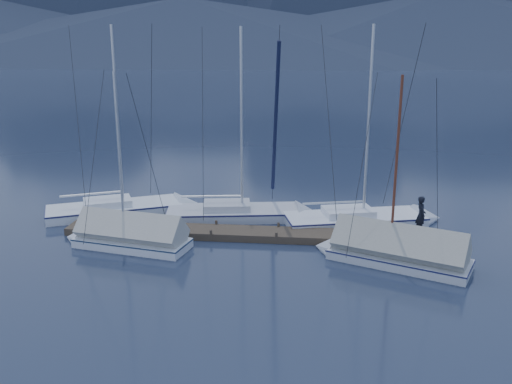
# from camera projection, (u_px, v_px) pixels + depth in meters

# --- Properties ---
(ground) EXTENTS (1000.00, 1000.00, 0.00)m
(ground) POSITION_uv_depth(u_px,v_px,m) (251.00, 253.00, 23.35)
(ground) COLOR #161F33
(ground) RESTS_ON ground
(dock) EXTENTS (18.00, 1.50, 0.54)m
(dock) POSITION_uv_depth(u_px,v_px,m) (256.00, 235.00, 25.24)
(dock) COLOR #382D23
(dock) RESTS_ON ground
(mooring_posts) EXTENTS (15.12, 1.52, 0.35)m
(mooring_posts) POSITION_uv_depth(u_px,v_px,m) (245.00, 230.00, 25.23)
(mooring_posts) COLOR #382D23
(mooring_posts) RESTS_ON ground
(sailboat_open_left) EXTENTS (8.22, 5.48, 10.62)m
(sailboat_open_left) POSITION_uv_depth(u_px,v_px,m) (134.00, 209.00, 29.05)
(sailboat_open_left) COLOR white
(sailboat_open_left) RESTS_ON ground
(sailboat_open_mid) EXTENTS (8.19, 3.70, 10.50)m
(sailboat_open_mid) POSITION_uv_depth(u_px,v_px,m) (253.00, 214.00, 28.11)
(sailboat_open_mid) COLOR #B8BCC6
(sailboat_open_mid) RESTS_ON ground
(sailboat_open_right) EXTENTS (8.30, 4.22, 10.57)m
(sailboat_open_right) POSITION_uv_depth(u_px,v_px,m) (374.00, 220.00, 27.17)
(sailboat_open_right) COLOR white
(sailboat_open_right) RESTS_ON ground
(sailboat_covered_near) EXTENTS (6.75, 4.38, 8.45)m
(sailboat_covered_near) POSITION_uv_depth(u_px,v_px,m) (387.00, 252.00, 22.35)
(sailboat_covered_near) COLOR silver
(sailboat_covered_near) RESTS_ON ground
(sailboat_covered_far) EXTENTS (6.24, 2.99, 8.42)m
(sailboat_covered_far) POSITION_uv_depth(u_px,v_px,m) (123.00, 237.00, 24.08)
(sailboat_covered_far) COLOR white
(sailboat_covered_far) RESTS_ON ground
(person) EXTENTS (0.50, 0.69, 1.76)m
(person) POSITION_uv_depth(u_px,v_px,m) (421.00, 215.00, 24.59)
(person) COLOR black
(person) RESTS_ON dock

